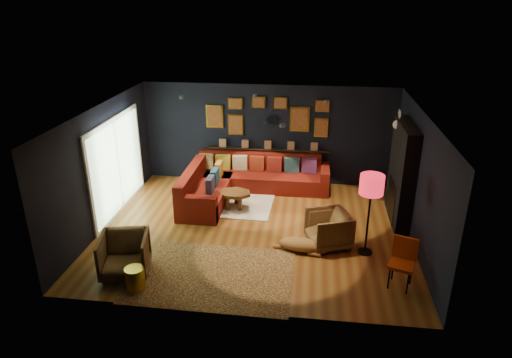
# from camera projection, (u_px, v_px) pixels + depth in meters

# --- Properties ---
(floor) EXTENTS (6.50, 6.50, 0.00)m
(floor) POSITION_uv_depth(u_px,v_px,m) (255.00, 230.00, 9.82)
(floor) COLOR brown
(floor) RESTS_ON ground
(room_walls) EXTENTS (6.50, 6.50, 6.50)m
(room_walls) POSITION_uv_depth(u_px,v_px,m) (255.00, 160.00, 9.21)
(room_walls) COLOR black
(room_walls) RESTS_ON ground
(sectional) EXTENTS (3.41, 2.69, 0.86)m
(sectional) POSITION_uv_depth(u_px,v_px,m) (240.00, 182.00, 11.42)
(sectional) COLOR maroon
(sectional) RESTS_ON ground
(ledge) EXTENTS (3.20, 0.12, 0.04)m
(ledge) POSITION_uv_depth(u_px,v_px,m) (268.00, 149.00, 11.92)
(ledge) COLOR black
(ledge) RESTS_ON room_walls
(gallery_wall) EXTENTS (3.15, 0.04, 1.02)m
(gallery_wall) POSITION_uv_depth(u_px,v_px,m) (268.00, 116.00, 11.62)
(gallery_wall) COLOR gold
(gallery_wall) RESTS_ON room_walls
(sunburst_mirror) EXTENTS (0.47, 0.16, 0.47)m
(sunburst_mirror) POSITION_uv_depth(u_px,v_px,m) (272.00, 120.00, 11.65)
(sunburst_mirror) COLOR silver
(sunburst_mirror) RESTS_ON room_walls
(fireplace) EXTENTS (0.31, 1.60, 2.20)m
(fireplace) POSITION_uv_depth(u_px,v_px,m) (401.00, 177.00, 9.89)
(fireplace) COLOR black
(fireplace) RESTS_ON ground
(deer_head) EXTENTS (0.50, 0.28, 0.45)m
(deer_head) POSITION_uv_depth(u_px,v_px,m) (405.00, 125.00, 9.95)
(deer_head) COLOR white
(deer_head) RESTS_ON fireplace
(sliding_door) EXTENTS (0.06, 2.80, 2.20)m
(sliding_door) POSITION_uv_depth(u_px,v_px,m) (118.00, 165.00, 10.32)
(sliding_door) COLOR white
(sliding_door) RESTS_ON ground
(ceiling_spots) EXTENTS (3.30, 2.50, 0.06)m
(ceiling_spots) POSITION_uv_depth(u_px,v_px,m) (260.00, 104.00, 9.57)
(ceiling_spots) COLOR black
(ceiling_spots) RESTS_ON room_walls
(shag_rug) EXTENTS (2.00, 1.48, 0.03)m
(shag_rug) POSITION_uv_depth(u_px,v_px,m) (231.00, 205.00, 10.93)
(shag_rug) COLOR white
(shag_rug) RESTS_ON ground
(leopard_rug) EXTENTS (2.90, 2.08, 0.02)m
(leopard_rug) POSITION_uv_depth(u_px,v_px,m) (213.00, 275.00, 8.23)
(leopard_rug) COLOR tan
(leopard_rug) RESTS_ON ground
(coffee_table) EXTENTS (0.82, 0.63, 0.40)m
(coffee_table) POSITION_uv_depth(u_px,v_px,m) (235.00, 195.00, 10.66)
(coffee_table) COLOR brown
(coffee_table) RESTS_ON shag_rug
(pouf) EXTENTS (0.58, 0.58, 0.38)m
(pouf) POSITION_uv_depth(u_px,v_px,m) (210.00, 190.00, 11.26)
(pouf) COLOR #A61B20
(pouf) RESTS_ON shag_rug
(armchair_left) EXTENTS (0.98, 0.94, 0.85)m
(armchair_left) POSITION_uv_depth(u_px,v_px,m) (124.00, 253.00, 8.14)
(armchair_left) COLOR #AD7C42
(armchair_left) RESTS_ON ground
(armchair_right) EXTENTS (0.96, 0.99, 0.80)m
(armchair_right) POSITION_uv_depth(u_px,v_px,m) (328.00, 227.00, 9.07)
(armchair_right) COLOR #AD7C42
(armchair_right) RESTS_ON ground
(gold_stool) EXTENTS (0.33, 0.33, 0.42)m
(gold_stool) POSITION_uv_depth(u_px,v_px,m) (135.00, 279.00, 7.79)
(gold_stool) COLOR gold
(gold_stool) RESTS_ON ground
(orange_chair) EXTENTS (0.53, 0.53, 0.88)m
(orange_chair) POSITION_uv_depth(u_px,v_px,m) (403.00, 258.00, 7.81)
(orange_chair) COLOR black
(orange_chair) RESTS_ON ground
(floor_lamp) EXTENTS (0.45, 0.45, 1.64)m
(floor_lamp) POSITION_uv_depth(u_px,v_px,m) (371.00, 188.00, 8.43)
(floor_lamp) COLOR black
(floor_lamp) RESTS_ON ground
(dog) EXTENTS (1.22, 0.73, 0.36)m
(dog) POSITION_uv_depth(u_px,v_px,m) (300.00, 242.00, 8.94)
(dog) COLOR #A8693D
(dog) RESTS_ON leopard_rug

